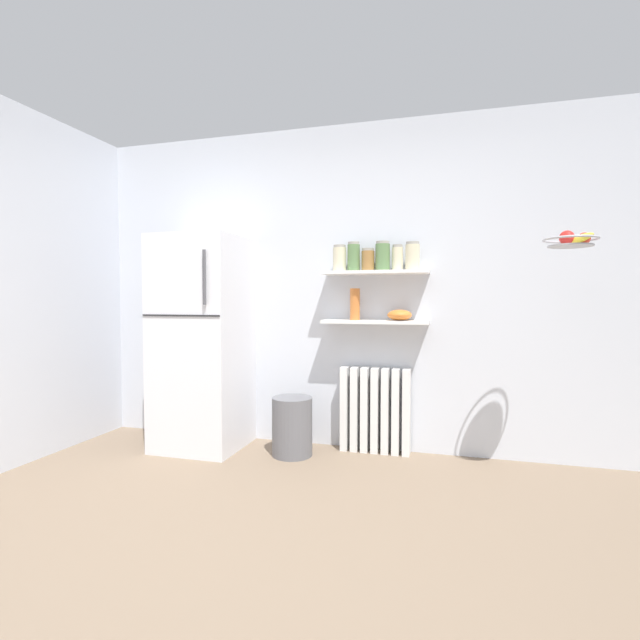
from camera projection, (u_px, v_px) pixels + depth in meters
ground_plane at (289, 536)px, 2.36m from camera, size 7.04×7.04×0.00m
back_wall at (352, 287)px, 3.80m from camera, size 7.04×0.10×2.60m
refrigerator at (203, 342)px, 3.78m from camera, size 0.66×0.66×1.71m
radiator at (375, 410)px, 3.65m from camera, size 0.54×0.12×0.66m
wall_shelf_lower at (375, 322)px, 3.60m from camera, size 0.82×0.22×0.02m
wall_shelf_upper at (375, 272)px, 3.58m from camera, size 0.82×0.22×0.02m
storage_jar_0 at (340, 258)px, 3.65m from camera, size 0.10×0.10×0.21m
storage_jar_1 at (354, 257)px, 3.62m from camera, size 0.10×0.10×0.23m
storage_jar_2 at (368, 260)px, 3.59m from camera, size 0.10×0.10×0.17m
storage_jar_3 at (383, 256)px, 3.56m from camera, size 0.11×0.11×0.22m
storage_jar_4 at (397, 258)px, 3.53m from camera, size 0.08×0.08×0.19m
storage_jar_5 at (413, 256)px, 3.50m from camera, size 0.11×0.11×0.21m
vase at (355, 304)px, 3.63m from camera, size 0.08×0.08×0.25m
shelf_bowl at (400, 315)px, 3.54m from camera, size 0.19×0.19×0.08m
trash_bin at (292, 426)px, 3.58m from camera, size 0.31×0.31×0.45m
hanging_fruit_basket at (572, 240)px, 2.77m from camera, size 0.31×0.31×0.10m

